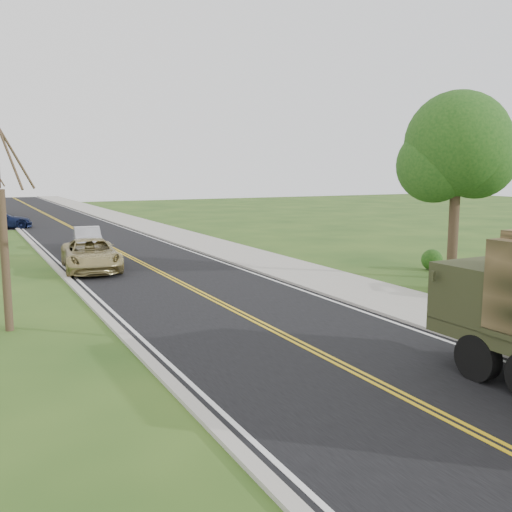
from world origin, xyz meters
TOP-DOWN VIEW (x-y plane):
  - ground at (0.00, 0.00)m, footprint 160.00×160.00m
  - road at (0.00, 40.00)m, footprint 8.00×120.00m
  - curb_right at (4.15, 40.00)m, footprint 0.30×120.00m
  - sidewalk_right at (5.90, 40.00)m, footprint 3.20×120.00m
  - curb_left at (-4.15, 40.00)m, footprint 0.30×120.00m
  - leafy_tree at (11.00, 10.01)m, footprint 4.83×4.50m
  - bare_tree_a at (-7.00, 10.00)m, footprint 1.93×2.26m
  - suv_champagne at (-2.71, 19.34)m, footprint 2.99×5.61m
  - sedan_silver at (-1.48, 26.56)m, footprint 1.98×4.34m

SIDE VIEW (x-z plane):
  - ground at x=0.00m, z-range 0.00..0.00m
  - road at x=0.00m, z-range 0.00..0.01m
  - sidewalk_right at x=5.90m, z-range 0.00..0.10m
  - curb_left at x=-4.15m, z-range 0.00..0.10m
  - curb_right at x=4.15m, z-range 0.00..0.12m
  - sedan_silver at x=-1.48m, z-range 0.00..1.38m
  - suv_champagne at x=-2.71m, z-range 0.00..1.50m
  - bare_tree_a at x=-7.00m, z-range -0.41..5.66m
  - leafy_tree at x=11.00m, z-range 1.44..9.54m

